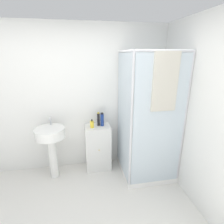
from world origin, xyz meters
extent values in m
cube|color=white|center=(0.00, 1.70, 1.25)|extent=(6.40, 0.06, 2.50)
cube|color=white|center=(1.25, 1.25, 0.04)|extent=(0.84, 0.84, 0.09)
cylinder|color=silver|center=(1.65, 1.65, 1.03)|extent=(0.04, 0.04, 2.07)
cylinder|color=silver|center=(0.85, 1.65, 1.03)|extent=(0.04, 0.04, 2.07)
cylinder|color=silver|center=(1.65, 0.85, 1.03)|extent=(0.04, 0.04, 2.07)
cylinder|color=silver|center=(0.85, 0.85, 1.03)|extent=(0.04, 0.04, 2.07)
cylinder|color=silver|center=(1.25, 0.85, 2.05)|extent=(0.80, 0.04, 0.04)
cylinder|color=silver|center=(1.25, 1.65, 2.05)|extent=(0.80, 0.04, 0.04)
cylinder|color=silver|center=(0.85, 1.25, 2.05)|extent=(0.04, 0.80, 0.04)
cylinder|color=silver|center=(1.65, 1.25, 2.05)|extent=(0.04, 0.80, 0.04)
cube|color=silver|center=(1.25, 0.84, 1.06)|extent=(0.77, 0.01, 1.94)
cube|color=silver|center=(0.84, 1.25, 1.06)|extent=(0.01, 0.77, 1.94)
cylinder|color=#B7BABF|center=(1.46, 1.59, 0.87)|extent=(0.02, 0.02, 1.55)
cylinder|color=#B7BABF|center=(1.46, 1.54, 1.66)|extent=(0.07, 0.07, 0.04)
cube|color=beige|center=(1.27, 0.81, 1.66)|extent=(0.35, 0.03, 0.78)
cube|color=silver|center=(0.44, 1.50, 0.41)|extent=(0.44, 0.33, 0.83)
sphere|color=gold|center=(0.44, 1.32, 0.45)|extent=(0.02, 0.02, 0.02)
cylinder|color=white|center=(-0.33, 1.37, 0.37)|extent=(0.14, 0.14, 0.75)
cylinder|color=white|center=(-0.33, 1.37, 0.82)|extent=(0.47, 0.47, 0.15)
cylinder|color=#B7BABF|center=(-0.33, 1.54, 0.96)|extent=(0.02, 0.02, 0.13)
cube|color=#B7BABF|center=(-0.33, 1.50, 1.02)|extent=(0.02, 0.07, 0.02)
cylinder|color=yellow|center=(0.34, 1.46, 0.89)|extent=(0.07, 0.07, 0.12)
cylinder|color=black|center=(0.34, 1.46, 0.95)|extent=(0.02, 0.02, 0.02)
cube|color=black|center=(0.34, 1.44, 0.97)|extent=(0.02, 0.04, 0.01)
cylinder|color=black|center=(0.46, 1.53, 0.94)|extent=(0.05, 0.05, 0.22)
cylinder|color=gold|center=(0.46, 1.53, 1.06)|extent=(0.04, 0.04, 0.02)
cylinder|color=navy|center=(0.52, 1.50, 0.93)|extent=(0.06, 0.06, 0.21)
cylinder|color=black|center=(0.52, 1.50, 1.05)|extent=(0.05, 0.05, 0.02)
camera|label=1|loc=(0.18, -1.29, 2.01)|focal=28.00mm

